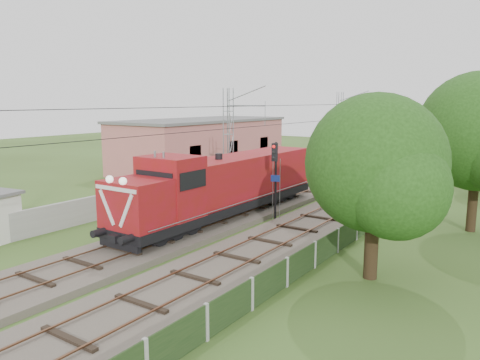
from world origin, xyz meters
The scene contains 12 objects.
ground centered at (0.00, 0.00, 0.00)m, with size 140.00×140.00×0.00m, color #364D1C.
track_main centered at (0.00, 7.00, 0.18)m, with size 4.20×70.00×0.45m.
track_side centered at (5.00, 20.00, 0.18)m, with size 4.20×80.00×0.45m.
catenary centered at (-2.95, 12.00, 4.05)m, with size 3.31×70.00×8.00m.
boundary_wall centered at (-6.50, 12.00, 0.75)m, with size 0.25×40.00×1.50m, color #9E9E99.
station_building centered at (-15.00, 24.00, 2.63)m, with size 8.40×20.40×5.22m.
fence centered at (8.00, 3.00, 0.60)m, with size 0.12×32.00×1.20m.
locomotive centered at (0.00, 7.32, 2.20)m, with size 2.93×16.74×4.25m.
coach_rake centered at (5.00, 61.82, 2.61)m, with size 3.16×70.48×3.65m.
signal_post centered at (2.77, 8.59, 3.28)m, with size 0.52×0.41×4.78m.
tree_a centered at (10.43, 3.23, 4.66)m, with size 5.77×5.50×7.48m.
tree_b centered at (12.72, 13.16, 5.44)m, with size 6.73×6.41×8.72m.
Camera 1 is at (16.18, -14.73, 7.15)m, focal length 35.00 mm.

